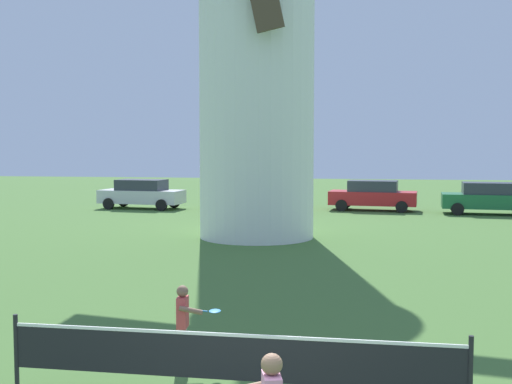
# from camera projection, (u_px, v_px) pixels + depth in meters

# --- Properties ---
(windmill) EXTENTS (8.31, 4.84, 15.22)m
(windmill) POSITION_uv_depth(u_px,v_px,m) (257.00, 34.00, 22.40)
(windmill) COLOR white
(windmill) RESTS_ON ground_plane
(tennis_net) EXTENTS (5.78, 0.06, 1.10)m
(tennis_net) POSITION_uv_depth(u_px,v_px,m) (230.00, 357.00, 7.75)
(tennis_net) COLOR black
(tennis_net) RESTS_ON ground_plane
(player_far) EXTENTS (0.72, 0.45, 1.19)m
(player_far) POSITION_uv_depth(u_px,v_px,m) (184.00, 319.00, 9.54)
(player_far) COLOR #9E937F
(player_far) RESTS_ON ground_plane
(parked_car_silver) EXTENTS (4.60, 2.24, 1.56)m
(parked_car_silver) POSITION_uv_depth(u_px,v_px,m) (142.00, 194.00, 33.52)
(parked_car_silver) COLOR silver
(parked_car_silver) RESTS_ON ground_plane
(parked_car_mustard) EXTENTS (4.39, 2.54, 1.56)m
(parked_car_mustard) POSITION_uv_depth(u_px,v_px,m) (254.00, 194.00, 33.30)
(parked_car_mustard) COLOR #999919
(parked_car_mustard) RESTS_ON ground_plane
(parked_car_red) EXTENTS (4.60, 2.26, 1.56)m
(parked_car_red) POSITION_uv_depth(u_px,v_px,m) (373.00, 195.00, 32.54)
(parked_car_red) COLOR red
(parked_car_red) RESTS_ON ground_plane
(parked_car_green) EXTENTS (4.57, 2.17, 1.56)m
(parked_car_green) POSITION_uv_depth(u_px,v_px,m) (489.00, 198.00, 30.64)
(parked_car_green) COLOR #1E6638
(parked_car_green) RESTS_ON ground_plane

